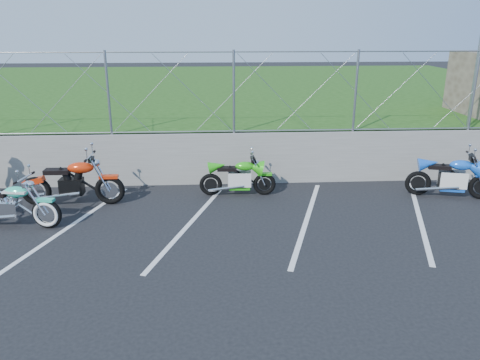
{
  "coord_description": "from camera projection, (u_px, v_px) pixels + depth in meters",
  "views": [
    {
      "loc": [
        0.48,
        -7.89,
        3.83
      ],
      "look_at": [
        1.02,
        1.3,
        0.79
      ],
      "focal_mm": 35.0,
      "sensor_mm": 36.0,
      "label": 1
    }
  ],
  "objects": [
    {
      "name": "retaining_wall",
      "position": [
        194.0,
        159.0,
        11.77
      ],
      "size": [
        30.0,
        0.22,
        1.3
      ],
      "primitive_type": "cube",
      "color": "slate",
      "rests_on": "ground"
    },
    {
      "name": "cruiser_turquoise",
      "position": [
        11.0,
        207.0,
        9.26
      ],
      "size": [
        2.11,
        0.66,
        1.05
      ],
      "rotation": [
        0.0,
        0.0,
        -0.17
      ],
      "color": "black",
      "rests_on": "ground"
    },
    {
      "name": "ground",
      "position": [
        189.0,
        243.0,
        8.65
      ],
      "size": [
        90.0,
        90.0,
        0.0
      ],
      "primitive_type": "plane",
      "color": "black",
      "rests_on": "ground"
    },
    {
      "name": "naked_orange",
      "position": [
        74.0,
        184.0,
        10.39
      ],
      "size": [
        2.29,
        0.78,
        1.14
      ],
      "rotation": [
        0.0,
        0.0,
        -0.01
      ],
      "color": "black",
      "rests_on": "ground"
    },
    {
      "name": "sign_pole",
      "position": [
        476.0,
        69.0,
        11.87
      ],
      "size": [
        0.08,
        0.08,
        3.0
      ],
      "primitive_type": "cylinder",
      "color": "gray",
      "rests_on": "grass_field"
    },
    {
      "name": "sportbike_green",
      "position": [
        239.0,
        179.0,
        11.01
      ],
      "size": [
        1.81,
        0.64,
        0.94
      ],
      "rotation": [
        0.0,
        0.0,
        -0.04
      ],
      "color": "black",
      "rests_on": "ground"
    },
    {
      "name": "chain_link_fence",
      "position": [
        192.0,
        93.0,
        11.25
      ],
      "size": [
        28.0,
        0.03,
        2.0
      ],
      "color": "gray",
      "rests_on": "retaining_wall"
    },
    {
      "name": "parking_lines",
      "position": [
        249.0,
        220.0,
        9.67
      ],
      "size": [
        18.29,
        4.31,
        0.01
      ],
      "color": "silver",
      "rests_on": "ground"
    },
    {
      "name": "grass_field",
      "position": [
        202.0,
        99.0,
        21.25
      ],
      "size": [
        30.0,
        20.0,
        1.3
      ],
      "primitive_type": "cube",
      "color": "#1F4713",
      "rests_on": "ground"
    },
    {
      "name": "sportbike_blue",
      "position": [
        452.0,
        179.0,
        10.87
      ],
      "size": [
        1.96,
        0.74,
        1.04
      ],
      "rotation": [
        0.0,
        0.0,
        -0.25
      ],
      "color": "black",
      "rests_on": "ground"
    }
  ]
}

